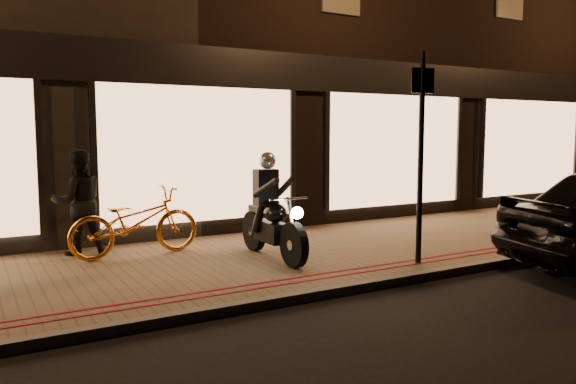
% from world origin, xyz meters
% --- Properties ---
extents(ground, '(90.00, 90.00, 0.00)m').
position_xyz_m(ground, '(0.00, 0.00, 0.00)').
color(ground, black).
rests_on(ground, ground).
extents(sidewalk, '(50.00, 4.00, 0.12)m').
position_xyz_m(sidewalk, '(0.00, 2.00, 0.06)').
color(sidewalk, brown).
rests_on(sidewalk, ground).
extents(kerb_stone, '(50.00, 0.14, 0.12)m').
position_xyz_m(kerb_stone, '(0.00, 0.05, 0.06)').
color(kerb_stone, '#59544C').
rests_on(kerb_stone, ground).
extents(red_kerb_lines, '(50.00, 0.26, 0.01)m').
position_xyz_m(red_kerb_lines, '(0.00, 0.55, 0.12)').
color(red_kerb_lines, maroon).
rests_on(red_kerb_lines, sidewalk).
extents(building_row, '(48.00, 10.11, 8.50)m').
position_xyz_m(building_row, '(-0.00, 8.99, 4.25)').
color(building_row, black).
rests_on(building_row, ground).
extents(motorcycle, '(0.60, 1.94, 1.59)m').
position_xyz_m(motorcycle, '(0.27, 1.83, 0.73)').
color(motorcycle, black).
rests_on(motorcycle, sidewalk).
extents(sign_post, '(0.35, 0.11, 3.00)m').
position_xyz_m(sign_post, '(1.96, 0.49, 1.80)').
color(sign_post, black).
rests_on(sign_post, sidewalk).
extents(bicycle_gold, '(2.03, 0.82, 1.05)m').
position_xyz_m(bicycle_gold, '(-1.46, 3.00, 0.64)').
color(bicycle_gold, orange).
rests_on(bicycle_gold, sidewalk).
extents(person_dark, '(0.82, 0.66, 1.62)m').
position_xyz_m(person_dark, '(-2.17, 3.56, 0.93)').
color(person_dark, black).
rests_on(person_dark, sidewalk).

